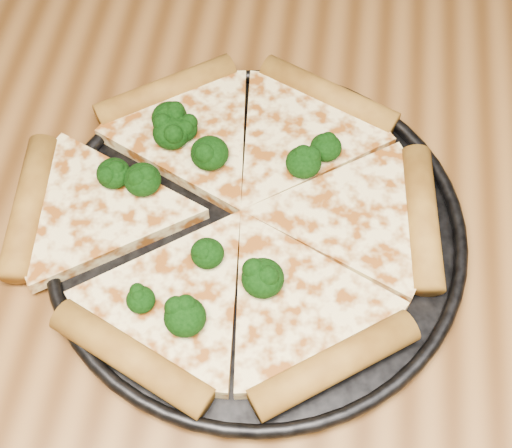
# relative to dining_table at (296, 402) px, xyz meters

# --- Properties ---
(dining_table) EXTENTS (1.20, 0.90, 0.75)m
(dining_table) POSITION_rel_dining_table_xyz_m (0.00, 0.00, 0.00)
(dining_table) COLOR brown
(dining_table) RESTS_ON ground
(pizza_pan) EXTENTS (0.33, 0.33, 0.02)m
(pizza_pan) POSITION_rel_dining_table_xyz_m (-0.05, 0.10, 0.10)
(pizza_pan) COLOR black
(pizza_pan) RESTS_ON dining_table
(pizza) EXTENTS (0.35, 0.33, 0.02)m
(pizza) POSITION_rel_dining_table_xyz_m (-0.06, 0.11, 0.11)
(pizza) COLOR #FEE79B
(pizza) RESTS_ON pizza_pan
(broccoli_florets) EXTENTS (0.19, 0.21, 0.02)m
(broccoli_florets) POSITION_rel_dining_table_xyz_m (-0.09, 0.12, 0.12)
(broccoli_florets) COLOR black
(broccoli_florets) RESTS_ON pizza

